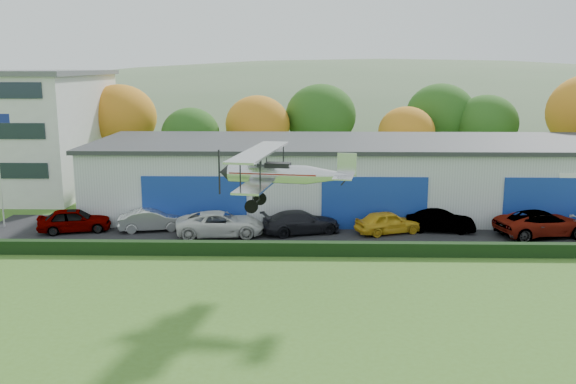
{
  "coord_description": "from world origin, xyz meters",
  "views": [
    {
      "loc": [
        0.14,
        -18.14,
        10.75
      ],
      "look_at": [
        -0.53,
        12.47,
        4.5
      ],
      "focal_mm": 38.53,
      "sensor_mm": 36.0,
      "label": 1
    }
  ],
  "objects_px": {
    "flagpole": "(0,158)",
    "biplane": "(280,172)",
    "car_3": "(301,222)",
    "car_2": "(221,224)",
    "car_1": "(152,220)",
    "car_5": "(440,221)",
    "hangar": "(365,175)",
    "car_6": "(542,224)",
    "car_0": "(74,220)",
    "car_4": "(388,222)"
  },
  "relations": [
    {
      "from": "hangar",
      "to": "car_4",
      "type": "relative_size",
      "value": 9.35
    },
    {
      "from": "flagpole",
      "to": "car_1",
      "type": "bearing_deg",
      "value": -3.81
    },
    {
      "from": "car_3",
      "to": "biplane",
      "type": "relative_size",
      "value": 0.67
    },
    {
      "from": "car_1",
      "to": "car_6",
      "type": "height_order",
      "value": "car_6"
    },
    {
      "from": "hangar",
      "to": "car_6",
      "type": "xyz_separation_m",
      "value": [
        10.57,
        -7.49,
        -1.78
      ]
    },
    {
      "from": "car_5",
      "to": "biplane",
      "type": "height_order",
      "value": "biplane"
    },
    {
      "from": "car_0",
      "to": "car_3",
      "type": "bearing_deg",
      "value": -105.05
    },
    {
      "from": "car_2",
      "to": "biplane",
      "type": "distance_m",
      "value": 11.39
    },
    {
      "from": "car_6",
      "to": "car_0",
      "type": "bearing_deg",
      "value": 75.25
    },
    {
      "from": "car_4",
      "to": "car_6",
      "type": "height_order",
      "value": "car_6"
    },
    {
      "from": "flagpole",
      "to": "car_6",
      "type": "relative_size",
      "value": 1.34
    },
    {
      "from": "flagpole",
      "to": "car_2",
      "type": "bearing_deg",
      "value": -7.06
    },
    {
      "from": "flagpole",
      "to": "car_0",
      "type": "xyz_separation_m",
      "value": [
        5.11,
        -1.09,
        -3.95
      ]
    },
    {
      "from": "car_1",
      "to": "biplane",
      "type": "bearing_deg",
      "value": -152.63
    },
    {
      "from": "hangar",
      "to": "biplane",
      "type": "bearing_deg",
      "value": -108.92
    },
    {
      "from": "flagpole",
      "to": "car_6",
      "type": "bearing_deg",
      "value": -2.44
    },
    {
      "from": "car_4",
      "to": "car_5",
      "type": "relative_size",
      "value": 0.98
    },
    {
      "from": "car_3",
      "to": "car_2",
      "type": "bearing_deg",
      "value": 79.86
    },
    {
      "from": "car_0",
      "to": "car_4",
      "type": "xyz_separation_m",
      "value": [
        20.59,
        0.07,
        -0.04
      ]
    },
    {
      "from": "car_6",
      "to": "car_5",
      "type": "bearing_deg",
      "value": 67.14
    },
    {
      "from": "flagpole",
      "to": "car_2",
      "type": "height_order",
      "value": "flagpole"
    },
    {
      "from": "hangar",
      "to": "flagpole",
      "type": "distance_m",
      "value": 25.68
    },
    {
      "from": "car_3",
      "to": "car_5",
      "type": "xyz_separation_m",
      "value": [
        9.15,
        0.62,
        -0.01
      ]
    },
    {
      "from": "car_1",
      "to": "biplane",
      "type": "height_order",
      "value": "biplane"
    },
    {
      "from": "hangar",
      "to": "car_2",
      "type": "relative_size",
      "value": 7.2
    },
    {
      "from": "flagpole",
      "to": "car_3",
      "type": "distance_m",
      "value": 20.45
    },
    {
      "from": "hangar",
      "to": "car_5",
      "type": "distance_m",
      "value": 8.02
    },
    {
      "from": "car_6",
      "to": "car_3",
      "type": "bearing_deg",
      "value": 74.69
    },
    {
      "from": "car_0",
      "to": "biplane",
      "type": "distance_m",
      "value": 17.89
    },
    {
      "from": "car_0",
      "to": "car_3",
      "type": "xyz_separation_m",
      "value": [
        14.91,
        -0.06,
        -0.04
      ]
    },
    {
      "from": "car_1",
      "to": "car_2",
      "type": "distance_m",
      "value": 4.85
    },
    {
      "from": "car_3",
      "to": "car_6",
      "type": "relative_size",
      "value": 0.86
    },
    {
      "from": "car_2",
      "to": "car_4",
      "type": "relative_size",
      "value": 1.3
    },
    {
      "from": "car_1",
      "to": "car_4",
      "type": "distance_m",
      "value": 15.56
    },
    {
      "from": "car_1",
      "to": "car_3",
      "type": "distance_m",
      "value": 9.89
    },
    {
      "from": "car_1",
      "to": "car_5",
      "type": "height_order",
      "value": "car_5"
    },
    {
      "from": "car_4",
      "to": "biplane",
      "type": "xyz_separation_m",
      "value": [
        -6.71,
        -10.2,
        5.02
      ]
    },
    {
      "from": "car_4",
      "to": "car_2",
      "type": "bearing_deg",
      "value": 74.24
    },
    {
      "from": "car_6",
      "to": "biplane",
      "type": "bearing_deg",
      "value": 106.57
    },
    {
      "from": "hangar",
      "to": "car_3",
      "type": "relative_size",
      "value": 7.9
    },
    {
      "from": "car_2",
      "to": "hangar",
      "type": "bearing_deg",
      "value": -58.98
    },
    {
      "from": "flagpole",
      "to": "biplane",
      "type": "bearing_deg",
      "value": -30.56
    },
    {
      "from": "hangar",
      "to": "car_0",
      "type": "relative_size",
      "value": 8.82
    },
    {
      "from": "car_0",
      "to": "car_2",
      "type": "xyz_separation_m",
      "value": [
        9.74,
        -0.75,
        -0.0
      ]
    },
    {
      "from": "car_4",
      "to": "car_3",
      "type": "bearing_deg",
      "value": 71.21
    },
    {
      "from": "flagpole",
      "to": "biplane",
      "type": "relative_size",
      "value": 1.04
    },
    {
      "from": "car_2",
      "to": "flagpole",
      "type": "bearing_deg",
      "value": 76.01
    },
    {
      "from": "car_3",
      "to": "flagpole",
      "type": "bearing_deg",
      "value": 68.92
    },
    {
      "from": "car_0",
      "to": "car_5",
      "type": "relative_size",
      "value": 1.03
    },
    {
      "from": "flagpole",
      "to": "car_5",
      "type": "distance_m",
      "value": 29.46
    }
  ]
}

